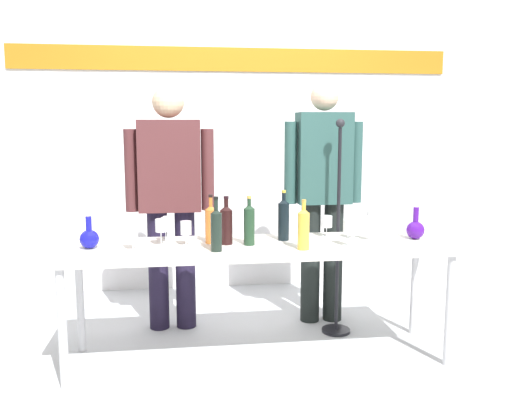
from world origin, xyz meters
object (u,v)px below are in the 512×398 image
object	(u,v)px
wine_bottle_5	(226,224)
wine_glass_left_3	(166,225)
wine_bottle_1	(249,224)
wine_glass_right_1	(371,223)
wine_glass_left_4	(167,223)
wine_bottle_4	(211,223)
presenter_right	(323,189)
wine_glass_left_1	(132,231)
wine_glass_right_4	(354,223)
wine_bottle_0	(304,228)
wine_glass_right_0	(372,217)
wine_glass_right_2	(348,227)
decanter_blue_left	(89,238)
wine_glass_left_0	(186,228)
wine_glass_left_2	(161,226)
wine_glass_right_3	(327,222)
wine_bottle_3	(284,219)
presenter_left	(170,192)
decanter_blue_right	(415,229)
wine_bottle_2	(216,229)
display_table	(259,254)
microphone_stand	(337,263)

from	to	relation	value
wine_bottle_5	wine_glass_left_3	distance (m)	0.38
wine_bottle_1	wine_glass_right_1	distance (m)	0.77
wine_glass_left_4	wine_bottle_4	bearing A→B (deg)	-31.80
presenter_right	wine_glass_left_1	xyz separation A→B (m)	(-1.30, -0.63, -0.15)
wine_glass_right_4	wine_bottle_0	bearing A→B (deg)	-147.06
wine_glass_right_0	wine_glass_right_2	xyz separation A→B (m)	(-0.27, -0.35, 0.01)
wine_bottle_4	wine_glass_right_1	world-z (taller)	wine_bottle_4
wine_bottle_1	wine_glass_left_4	bearing A→B (deg)	153.50
wine_bottle_0	wine_glass_left_1	distance (m)	1.00
wine_bottle_0	wine_glass_left_3	world-z (taller)	wine_bottle_0
decanter_blue_left	wine_glass_right_2	world-z (taller)	decanter_blue_left
presenter_right	wine_glass_left_0	size ratio (longest dim) A/B	11.76
presenter_right	wine_glass_right_0	size ratio (longest dim) A/B	11.73
wine_bottle_5	wine_glass_left_2	xyz separation A→B (m)	(-0.39, 0.02, -0.01)
wine_glass_left_1	wine_glass_right_3	world-z (taller)	wine_glass_left_1
wine_glass_left_4	wine_glass_right_1	distance (m)	1.29
wine_bottle_1	presenter_right	bearing A→B (deg)	44.35
wine_glass_left_1	wine_glass_right_0	distance (m)	1.57
wine_bottle_4	wine_glass_left_2	bearing A→B (deg)	-176.44
wine_glass_left_4	wine_glass_right_2	distance (m)	1.14
wine_bottle_3	presenter_left	bearing A→B (deg)	145.61
decanter_blue_right	wine_bottle_2	xyz separation A→B (m)	(-1.27, -0.16, 0.07)
decanter_blue_left	wine_glass_left_3	xyz separation A→B (m)	(0.44, 0.12, 0.05)
wine_bottle_0	wine_glass_left_4	bearing A→B (deg)	152.92
wine_glass_left_1	wine_glass_right_1	distance (m)	1.46
wine_bottle_4	wine_glass_right_4	size ratio (longest dim) A/B	2.10
decanter_blue_right	presenter_left	bearing A→B (deg)	159.95
display_table	wine_glass_right_3	bearing A→B (deg)	19.54
presenter_right	wine_bottle_0	bearing A→B (deg)	-112.32
presenter_left	wine_glass_left_1	xyz separation A→B (m)	(-0.20, -0.63, -0.15)
wine_glass_left_2	decanter_blue_left	bearing A→B (deg)	-175.49
wine_bottle_3	wine_glass_right_4	world-z (taller)	wine_bottle_3
wine_glass_left_3	wine_glass_right_0	xyz separation A→B (m)	(1.36, 0.10, -0.00)
decanter_blue_right	wine_bottle_2	bearing A→B (deg)	-172.69
wine_glass_left_3	microphone_stand	xyz separation A→B (m)	(1.16, 0.20, -0.34)
wine_bottle_0	wine_glass_left_4	distance (m)	0.89
decanter_blue_right	decanter_blue_left	bearing A→B (deg)	180.00
decanter_blue_left	wine_bottle_1	bearing A→B (deg)	-1.76
wine_bottle_1	wine_glass_right_2	size ratio (longest dim) A/B	1.86
decanter_blue_left	decanter_blue_right	distance (m)	2.01
wine_bottle_5	wine_glass_right_2	xyz separation A→B (m)	(0.72, -0.14, -0.01)
display_table	decanter_blue_right	xyz separation A→B (m)	(1.01, 0.02, 0.12)
wine_glass_left_0	wine_glass_left_4	distance (m)	0.24
presenter_left	wine_glass_left_2	world-z (taller)	presenter_left
wine_bottle_0	microphone_stand	world-z (taller)	microphone_stand
wine_bottle_0	wine_bottle_3	bearing A→B (deg)	104.64
wine_bottle_4	display_table	bearing A→B (deg)	-13.69
presenter_left	wine_glass_right_3	distance (m)	1.11
wine_glass_left_4	wine_bottle_1	bearing A→B (deg)	-26.50
wine_bottle_0	wine_glass_right_2	xyz separation A→B (m)	(0.29, 0.06, -0.01)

